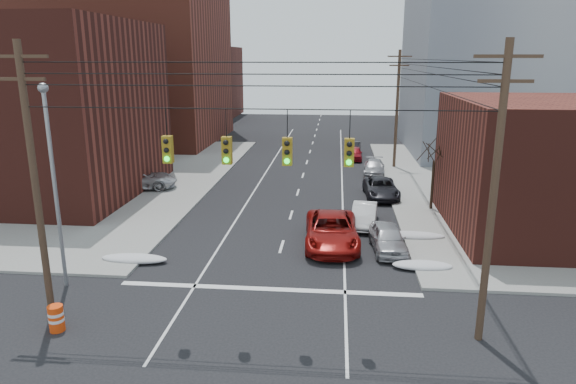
% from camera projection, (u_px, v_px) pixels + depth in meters
% --- Properties ---
extents(ground, '(160.00, 160.00, 0.00)m').
position_uv_depth(ground, '(244.00, 373.00, 17.40)').
color(ground, black).
rests_on(ground, ground).
extents(sidewalk_nw, '(40.00, 40.00, 0.15)m').
position_uv_depth(sidewalk_nw, '(0.00, 176.00, 45.84)').
color(sidewalk_nw, gray).
rests_on(sidewalk_nw, ground).
extents(building_brick_tall, '(24.00, 20.00, 30.00)m').
position_uv_depth(building_brick_tall, '(116.00, 17.00, 61.95)').
color(building_brick_tall, brown).
rests_on(building_brick_tall, ground).
extents(building_brick_near, '(20.00, 16.00, 13.00)m').
position_uv_depth(building_brick_near, '(8.00, 109.00, 38.92)').
color(building_brick_near, '#4F1E17').
rests_on(building_brick_near, ground).
extents(building_brick_far, '(22.00, 18.00, 12.00)m').
position_uv_depth(building_brick_far, '(172.00, 82.00, 89.46)').
color(building_brick_far, '#4F1E17').
rests_on(building_brick_far, ground).
extents(building_office, '(22.00, 20.00, 25.00)m').
position_uv_depth(building_office, '(519.00, 36.00, 54.51)').
color(building_office, gray).
rests_on(building_office, ground).
extents(building_glass, '(20.00, 18.00, 22.00)m').
position_uv_depth(building_glass, '(475.00, 52.00, 79.73)').
color(building_glass, gray).
rests_on(building_glass, ground).
extents(utility_pole_left, '(2.20, 0.28, 11.00)m').
position_uv_depth(utility_pole_left, '(35.00, 181.00, 19.58)').
color(utility_pole_left, '#473323').
rests_on(utility_pole_left, ground).
extents(utility_pole_right, '(2.20, 0.28, 11.00)m').
position_uv_depth(utility_pole_right, '(494.00, 192.00, 18.02)').
color(utility_pole_right, '#473323').
rests_on(utility_pole_right, ground).
extents(utility_pole_far, '(2.20, 0.28, 11.00)m').
position_uv_depth(utility_pole_far, '(397.00, 107.00, 47.85)').
color(utility_pole_far, '#473323').
rests_on(utility_pole_far, ground).
extents(traffic_signals, '(17.00, 0.42, 2.02)m').
position_uv_depth(traffic_signals, '(257.00, 149.00, 18.41)').
color(traffic_signals, black).
rests_on(traffic_signals, ground).
extents(street_light, '(0.44, 0.44, 9.32)m').
position_uv_depth(street_light, '(53.00, 170.00, 22.62)').
color(street_light, gray).
rests_on(street_light, ground).
extents(bare_tree, '(2.09, 2.20, 4.93)m').
position_uv_depth(bare_tree, '(433.00, 178.00, 35.17)').
color(bare_tree, black).
rests_on(bare_tree, ground).
extents(snow_nw, '(3.50, 1.08, 0.42)m').
position_uv_depth(snow_nw, '(134.00, 259.00, 26.68)').
color(snow_nw, silver).
rests_on(snow_nw, ground).
extents(snow_ne, '(3.00, 1.08, 0.42)m').
position_uv_depth(snow_ne, '(422.00, 265.00, 25.80)').
color(snow_ne, silver).
rests_on(snow_ne, ground).
extents(snow_east_far, '(4.00, 1.08, 0.42)m').
position_uv_depth(snow_east_far, '(410.00, 235.00, 30.13)').
color(snow_east_far, silver).
rests_on(snow_east_far, ground).
extents(red_pickup, '(3.20, 6.48, 1.77)m').
position_uv_depth(red_pickup, '(332.00, 230.00, 28.94)').
color(red_pickup, maroon).
rests_on(red_pickup, ground).
extents(parked_car_a, '(2.06, 4.44, 1.47)m').
position_uv_depth(parked_car_a, '(388.00, 238.00, 28.14)').
color(parked_car_a, '#A6A6AB').
rests_on(parked_car_a, ground).
extents(parked_car_b, '(1.93, 4.36, 1.39)m').
position_uv_depth(parked_car_b, '(364.00, 215.00, 32.38)').
color(parked_car_b, silver).
rests_on(parked_car_b, ground).
extents(parked_car_c, '(2.66, 5.29, 1.44)m').
position_uv_depth(parked_car_c, '(381.00, 188.00, 38.88)').
color(parked_car_c, black).
rests_on(parked_car_c, ground).
extents(parked_car_d, '(2.15, 4.64, 1.31)m').
position_uv_depth(parked_car_d, '(374.00, 168.00, 46.41)').
color(parked_car_d, '#9E9EA3').
rests_on(parked_car_d, ground).
extents(parked_car_e, '(1.68, 3.98, 1.34)m').
position_uv_depth(parked_car_e, '(354.00, 153.00, 53.06)').
color(parked_car_e, maroon).
rests_on(parked_car_e, ground).
extents(parked_car_f, '(1.77, 4.07, 1.30)m').
position_uv_depth(parked_car_f, '(353.00, 148.00, 56.23)').
color(parked_car_f, black).
rests_on(parked_car_f, ground).
extents(lot_car_a, '(3.93, 2.55, 1.22)m').
position_uv_depth(lot_car_a, '(89.00, 193.00, 37.22)').
color(lot_car_a, silver).
rests_on(lot_car_a, sidewalk_nw).
extents(lot_car_b, '(6.08, 3.76, 1.57)m').
position_uv_depth(lot_car_b, '(140.00, 179.00, 40.83)').
color(lot_car_b, '#B6B7BB').
rests_on(lot_car_b, sidewalk_nw).
extents(lot_car_c, '(5.02, 2.14, 1.44)m').
position_uv_depth(lot_car_c, '(70.00, 173.00, 43.28)').
color(lot_car_c, black).
rests_on(lot_car_c, sidewalk_nw).
extents(lot_car_d, '(3.85, 1.63, 1.30)m').
position_uv_depth(lot_car_d, '(95.00, 173.00, 43.53)').
color(lot_car_d, '#A7A7AB').
rests_on(lot_car_d, sidewalk_nw).
extents(construction_barrel, '(0.76, 0.76, 1.05)m').
position_uv_depth(construction_barrel, '(56.00, 318.00, 19.96)').
color(construction_barrel, '#E83E0C').
rests_on(construction_barrel, ground).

